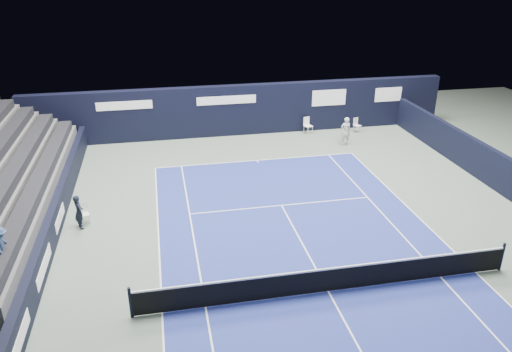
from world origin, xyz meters
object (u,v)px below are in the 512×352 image
Objects in this scene: line_judge_chair at (83,212)px; tennis_net at (329,279)px; tennis_player at (346,131)px; folding_chair_back_a at (307,124)px; folding_chair_back_b at (357,124)px.

tennis_net reaches higher than line_judge_chair.
line_judge_chair is at bearing -154.17° from tennis_player.
tennis_player reaches higher than line_judge_chair.
folding_chair_back_a reaches higher than line_judge_chair.
tennis_net is (-4.04, -15.81, -0.07)m from folding_chair_back_a.
folding_chair_back_a is 16.32m from tennis_net.
tennis_player is (1.59, -2.44, 0.25)m from folding_chair_back_a.
folding_chair_back_a is 15.60m from line_judge_chair.
folding_chair_back_b is 2.57m from tennis_player.
tennis_player is at bearing -151.56° from folding_chair_back_b.
tennis_player is (5.63, 13.37, 0.33)m from tennis_net.
line_judge_chair is 10.72m from tennis_net.
tennis_net is 14.51m from tennis_player.
tennis_player reaches higher than tennis_net.
folding_chair_back_a is at bearing 75.66° from tennis_net.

